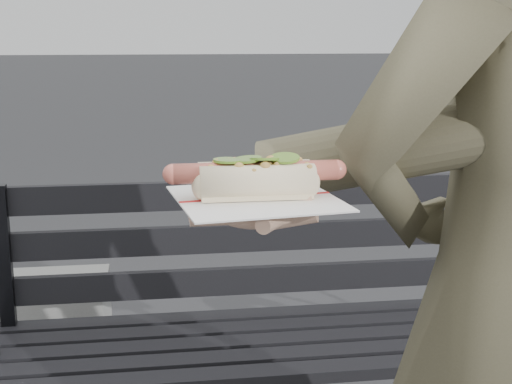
# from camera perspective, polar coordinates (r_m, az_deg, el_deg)

# --- Properties ---
(park_bench) EXTENTS (1.50, 0.44, 0.88)m
(park_bench) POSITION_cam_1_polar(r_m,az_deg,el_deg) (1.99, -0.87, -9.71)
(park_bench) COLOR black
(park_bench) RESTS_ON ground
(held_hotdog) EXTENTS (0.64, 0.31, 0.20)m
(held_hotdog) POSITION_cam_1_polar(r_m,az_deg,el_deg) (0.97, 11.17, 3.10)
(held_hotdog) COLOR #4C4732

